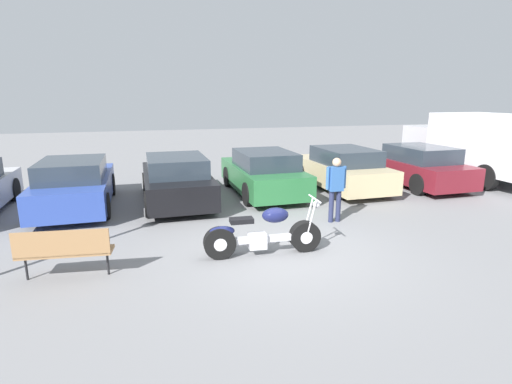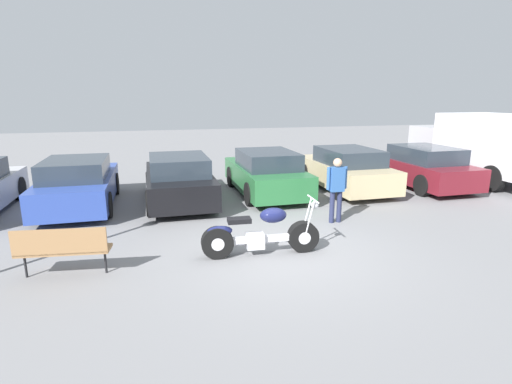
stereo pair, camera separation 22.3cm
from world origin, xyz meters
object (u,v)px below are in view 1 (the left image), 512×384
Objects in this scene: parked_car_blue at (75,185)px; park_bench at (64,249)px; motorcycle at (262,234)px; parked_car_black at (176,180)px; person_standing at (336,185)px; parked_car_maroon at (416,166)px; parked_car_champagne at (342,169)px; parked_car_green at (263,173)px; delivery_truck at (485,144)px.

park_bench is at bearing -84.70° from parked_car_blue.
parked_car_black reaches higher than motorcycle.
person_standing is (2.31, 1.49, 0.51)m from motorcycle.
park_bench is at bearing -178.23° from motorcycle.
parked_car_black is at bearing 139.99° from person_standing.
motorcycle is 4.60m from parked_car_black.
park_bench is at bearing -156.29° from parked_car_maroon.
parked_car_maroon is at bearing 32.82° from person_standing.
parked_car_maroon is 11.32m from park_bench.
parked_car_black is 1.00× the size of parked_car_champagne.
person_standing reaches higher than parked_car_green.
park_bench is at bearing -135.75° from parked_car_green.
person_standing is at bearing 32.76° from motorcycle.
parked_car_champagne is 0.69× the size of delivery_truck.
motorcycle is 0.55× the size of parked_car_champagne.
person_standing reaches higher than motorcycle.
parked_car_black is 8.09m from parked_car_maroon.
person_standing is (-1.88, -3.18, 0.27)m from parked_car_champagne.
parked_car_black is 0.69× the size of delivery_truck.
parked_car_champagne is at bearing 59.37° from person_standing.
delivery_truck is at bearing -0.78° from parked_car_maroon.
motorcycle is 0.55× the size of parked_car_black.
parked_car_blue is at bearing 177.87° from parked_car_black.
parked_car_maroon is at bearing 179.22° from delivery_truck.
parked_car_maroon is 0.69× the size of delivery_truck.
park_bench is (-4.97, -4.84, -0.11)m from parked_car_green.
parked_car_champagne is 2.71m from parked_car_maroon.
person_standing reaches higher than parked_car_champagne.
parked_car_green is at bearing 104.09° from person_standing.
parked_car_maroon is (5.40, -0.29, 0.00)m from parked_car_green.
delivery_truck is (10.90, -0.03, 0.68)m from parked_car_black.
parked_car_maroon is (2.70, -0.23, 0.00)m from parked_car_champagne.
parked_car_maroon is (6.90, 4.44, 0.24)m from motorcycle.
person_standing is at bearing -40.01° from parked_car_black.
parked_car_champagne is at bearing 2.48° from parked_car_black.
parked_car_green is at bearing 176.97° from parked_car_maroon.
delivery_truck is 7.95m from person_standing.
parked_car_blue is 13.62m from delivery_truck.
motorcycle is 3.47m from park_bench.
parked_car_green reaches higher than park_bench.
person_standing is at bearing -147.18° from parked_car_maroon.
parked_car_blue is 1.00× the size of parked_car_green.
parked_car_champagne is 9.03m from park_bench.
delivery_truck reaches higher than parked_car_black.
parked_car_black is (2.70, -0.10, 0.00)m from parked_car_blue.
park_bench is at bearing -116.52° from parked_car_black.
parked_car_champagne is at bearing 175.21° from parked_car_maroon.
parked_car_green is at bearing 72.41° from motorcycle.
person_standing is at bearing -75.91° from parked_car_green.
parked_car_black is 2.71× the size of park_bench.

